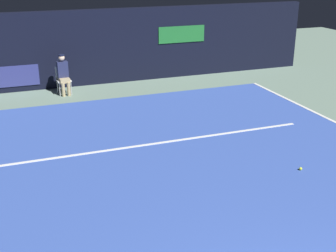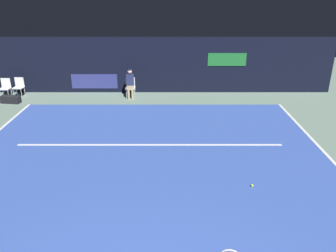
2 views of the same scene
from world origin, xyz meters
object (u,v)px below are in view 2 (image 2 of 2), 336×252
(courtside_chair_far, at_px, (7,87))
(equipment_bag, at_px, (13,99))
(tennis_ball, at_px, (254,186))
(line_judge_on_chair, at_px, (132,83))
(courtside_chair_near, at_px, (21,86))

(courtside_chair_far, bearing_deg, equipment_bag, -56.66)
(tennis_ball, height_order, equipment_bag, equipment_bag)
(line_judge_on_chair, xyz_separation_m, tennis_ball, (3.89, -7.50, -0.64))
(line_judge_on_chair, distance_m, courtside_chair_far, 5.75)
(line_judge_on_chair, height_order, tennis_ball, line_judge_on_chair)
(equipment_bag, bearing_deg, courtside_chair_near, 96.73)
(line_judge_on_chair, xyz_separation_m, courtside_chair_far, (-5.75, 0.02, -0.18))
(line_judge_on_chair, distance_m, courtside_chair_near, 5.20)
(line_judge_on_chair, bearing_deg, courtside_chair_far, 179.81)
(line_judge_on_chair, relative_size, tennis_ball, 19.41)
(line_judge_on_chair, xyz_separation_m, courtside_chair_near, (-5.20, 0.17, -0.18))
(line_judge_on_chair, distance_m, equipment_bag, 5.30)
(tennis_ball, bearing_deg, line_judge_on_chair, 117.40)
(courtside_chair_near, relative_size, courtside_chair_far, 1.00)
(courtside_chair_far, relative_size, tennis_ball, 12.94)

